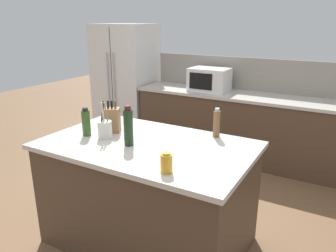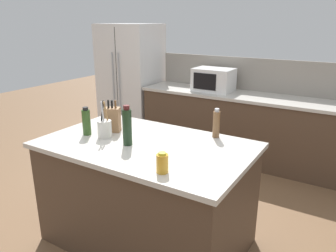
{
  "view_description": "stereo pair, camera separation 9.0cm",
  "coord_description": "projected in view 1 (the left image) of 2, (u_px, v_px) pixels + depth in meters",
  "views": [
    {
      "loc": [
        1.4,
        -2.09,
        1.91
      ],
      "look_at": [
        0.0,
        0.35,
        0.99
      ],
      "focal_mm": 35.0,
      "sensor_mm": 36.0,
      "label": 1
    },
    {
      "loc": [
        1.48,
        -2.05,
        1.91
      ],
      "look_at": [
        0.0,
        0.35,
        0.99
      ],
      "focal_mm": 35.0,
      "sensor_mm": 36.0,
      "label": 2
    }
  ],
  "objects": [
    {
      "name": "utensil_crock",
      "position": [
        105.0,
        129.0,
        2.78
      ],
      "size": [
        0.12,
        0.12,
        0.32
      ],
      "color": "beige",
      "rests_on": "kitchen_island"
    },
    {
      "name": "refrigerator",
      "position": [
        126.0,
        82.0,
        5.45
      ],
      "size": [
        0.93,
        0.75,
        1.85
      ],
      "color": "white",
      "rests_on": "ground_plane"
    },
    {
      "name": "ground_plane",
      "position": [
        149.0,
        240.0,
        2.98
      ],
      "size": [
        14.0,
        14.0,
        0.0
      ],
      "primitive_type": "plane",
      "color": "brown"
    },
    {
      "name": "microwave",
      "position": [
        209.0,
        80.0,
        4.63
      ],
      "size": [
        0.54,
        0.39,
        0.32
      ],
      "color": "white",
      "rests_on": "back_counter_run"
    },
    {
      "name": "pepper_grinder",
      "position": [
        217.0,
        123.0,
        2.8
      ],
      "size": [
        0.06,
        0.06,
        0.25
      ],
      "color": "brown",
      "rests_on": "kitchen_island"
    },
    {
      "name": "wine_bottle",
      "position": [
        128.0,
        127.0,
        2.6
      ],
      "size": [
        0.08,
        0.08,
        0.33
      ],
      "color": "black",
      "rests_on": "kitchen_island"
    },
    {
      "name": "honey_jar",
      "position": [
        166.0,
        163.0,
        2.15
      ],
      "size": [
        0.08,
        0.08,
        0.14
      ],
      "color": "gold",
      "rests_on": "kitchen_island"
    },
    {
      "name": "wall_backsplash",
      "position": [
        264.0,
        75.0,
        4.55
      ],
      "size": [
        3.34,
        0.03,
        0.46
      ],
      "primitive_type": "cube",
      "color": "gray",
      "rests_on": "back_counter_run"
    },
    {
      "name": "back_counter_run",
      "position": [
        254.0,
        129.0,
        4.51
      ],
      "size": [
        3.38,
        0.66,
        0.94
      ],
      "color": "#4C3828",
      "rests_on": "ground_plane"
    },
    {
      "name": "knife_block",
      "position": [
        112.0,
        120.0,
        2.93
      ],
      "size": [
        0.16,
        0.15,
        0.29
      ],
      "rotation": [
        0.0,
        0.0,
        0.44
      ],
      "color": "#936B47",
      "rests_on": "kitchen_island"
    },
    {
      "name": "kitchen_island",
      "position": [
        148.0,
        194.0,
        2.83
      ],
      "size": [
        1.73,
        1.07,
        0.94
      ],
      "color": "#4C3828",
      "rests_on": "ground_plane"
    },
    {
      "name": "olive_oil_bottle",
      "position": [
        86.0,
        123.0,
        2.83
      ],
      "size": [
        0.07,
        0.07,
        0.25
      ],
      "color": "#2D4C1E",
      "rests_on": "kitchen_island"
    }
  ]
}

